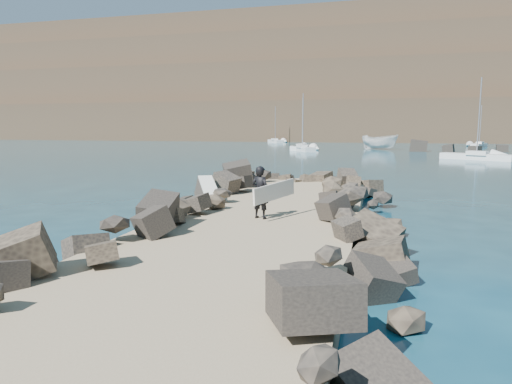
# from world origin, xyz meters

# --- Properties ---
(ground) EXTENTS (800.00, 800.00, 0.00)m
(ground) POSITION_xyz_m (0.00, 0.00, 0.00)
(ground) COLOR #0F384C
(ground) RESTS_ON ground
(jetty) EXTENTS (6.00, 26.00, 0.60)m
(jetty) POSITION_xyz_m (0.00, -2.00, 0.30)
(jetty) COLOR #8C7759
(jetty) RESTS_ON ground
(riprap_left) EXTENTS (2.60, 22.00, 1.00)m
(riprap_left) POSITION_xyz_m (-2.90, -1.50, 0.50)
(riprap_left) COLOR black
(riprap_left) RESTS_ON ground
(riprap_right) EXTENTS (2.60, 22.00, 1.00)m
(riprap_right) POSITION_xyz_m (2.90, -1.50, 0.50)
(riprap_right) COLOR black
(riprap_right) RESTS_ON ground
(headland) EXTENTS (360.00, 140.00, 32.00)m
(headland) POSITION_xyz_m (10.00, 160.00, 16.00)
(headland) COLOR #2D4919
(headland) RESTS_ON ground
(surfboard_resting) EXTENTS (1.58, 2.31, 0.08)m
(surfboard_resting) POSITION_xyz_m (-2.92, 2.68, 1.04)
(surfboard_resting) COLOR white
(surfboard_resting) RESTS_ON riprap_left
(boat_imported) EXTENTS (6.42, 4.73, 2.33)m
(boat_imported) POSITION_xyz_m (4.14, 59.61, 1.17)
(boat_imported) COLOR silver
(boat_imported) RESTS_ON ground
(surfer_with_board) EXTENTS (1.26, 1.90, 1.66)m
(surfer_with_board) POSITION_xyz_m (0.09, -0.57, 1.44)
(surfer_with_board) COLOR black
(surfer_with_board) RESTS_ON jetty
(sailboat_c) EXTENTS (7.08, 5.02, 8.73)m
(sailboat_c) POSITION_xyz_m (13.95, 38.52, 0.35)
(sailboat_c) COLOR silver
(sailboat_c) RESTS_ON ground
(sailboat_b) EXTENTS (2.74, 6.78, 8.03)m
(sailboat_b) POSITION_xyz_m (-7.34, 55.28, 0.35)
(sailboat_b) COLOR silver
(sailboat_b) RESTS_ON ground
(sailboat_e) EXTENTS (4.62, 6.49, 8.07)m
(sailboat_e) POSITION_xyz_m (-18.07, 85.40, 0.35)
(sailboat_e) COLOR silver
(sailboat_e) RESTS_ON ground
(sailboat_a) EXTENTS (4.59, 6.86, 8.39)m
(sailboat_a) POSITION_xyz_m (-6.72, 51.63, 0.35)
(sailboat_a) COLOR silver
(sailboat_a) RESTS_ON ground
(sailboat_d) EXTENTS (3.77, 5.97, 7.34)m
(sailboat_d) POSITION_xyz_m (21.04, 72.66, 0.35)
(sailboat_d) COLOR silver
(sailboat_d) RESTS_ON ground
(headland_buildings) EXTENTS (137.50, 30.50, 5.00)m
(headland_buildings) POSITION_xyz_m (16.81, 152.19, 33.97)
(headland_buildings) COLOR white
(headland_buildings) RESTS_ON headland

